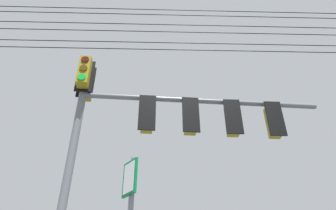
{
  "coord_description": "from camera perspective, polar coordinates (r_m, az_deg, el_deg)",
  "views": [
    {
      "loc": [
        -4.76,
        -4.02,
        1.24
      ],
      "look_at": [
        1.55,
        -1.06,
        5.87
      ],
      "focal_mm": 33.42,
      "sensor_mm": 36.0,
      "label": 1
    }
  ],
  "objects": [
    {
      "name": "overhead_wire_span",
      "position": [
        10.62,
        -19.96,
        13.36
      ],
      "size": [
        12.6,
        24.68,
        2.0
      ],
      "color": "black"
    },
    {
      "name": "signal_mast_assembly",
      "position": [
        8.0,
        -3.57,
        -3.56
      ],
      "size": [
        3.75,
        5.96,
        7.12
      ],
      "color": "slate",
      "rests_on": "ground"
    }
  ]
}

